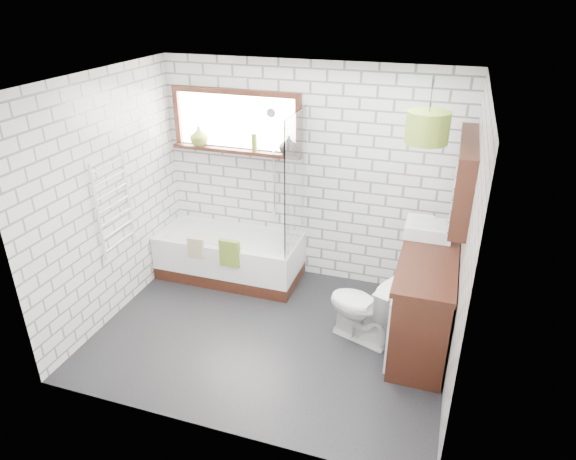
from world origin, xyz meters
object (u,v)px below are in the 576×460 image
(vanity, at_px, (425,295))
(pendant, at_px, (428,127))
(toilet, at_px, (363,307))
(bathtub, at_px, (230,256))
(basin, at_px, (429,229))

(vanity, relative_size, pendant, 4.45)
(pendant, bearing_deg, toilet, -145.90)
(vanity, xyz_separation_m, pendant, (-0.17, 0.02, 1.63))
(vanity, distance_m, toilet, 0.62)
(bathtub, distance_m, vanity, 2.34)
(pendant, bearing_deg, bathtub, 168.31)
(toilet, bearing_deg, basin, 159.64)
(bathtub, height_order, vanity, vanity)
(bathtub, height_order, toilet, toilet)
(pendant, bearing_deg, vanity, -7.67)
(vanity, height_order, toilet, vanity)
(basin, height_order, pendant, pendant)
(vanity, height_order, basin, basin)
(vanity, distance_m, pendant, 1.64)
(basin, bearing_deg, pendant, -107.51)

